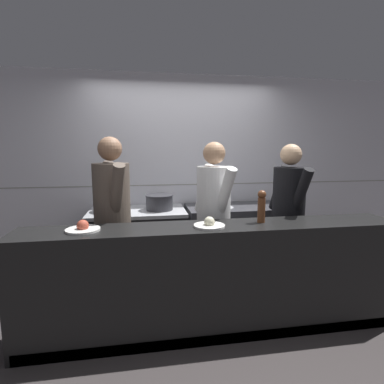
# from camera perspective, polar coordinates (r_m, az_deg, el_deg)

# --- Properties ---
(ground_plane) EXTENTS (14.00, 14.00, 0.00)m
(ground_plane) POSITION_cam_1_polar(r_m,az_deg,el_deg) (3.15, 1.58, -23.11)
(ground_plane) COLOR #383333
(wall_back_tiled) EXTENTS (8.00, 0.06, 2.60)m
(wall_back_tiled) POSITION_cam_1_polar(r_m,az_deg,el_deg) (4.08, -2.07, 3.57)
(wall_back_tiled) COLOR silver
(wall_back_tiled) RESTS_ON ground_plane
(oven_range) EXTENTS (1.16, 0.71, 0.90)m
(oven_range) POSITION_cam_1_polar(r_m,az_deg,el_deg) (3.83, -10.19, -9.94)
(oven_range) COLOR #232326
(oven_range) RESTS_ON ground_plane
(prep_counter) EXTENTS (1.33, 0.65, 0.90)m
(prep_counter) POSITION_cam_1_polar(r_m,az_deg,el_deg) (4.01, 8.71, -9.03)
(prep_counter) COLOR #38383D
(prep_counter) RESTS_ON ground_plane
(pass_counter) EXTENTS (3.35, 0.45, 0.98)m
(pass_counter) POSITION_cam_1_polar(r_m,az_deg,el_deg) (2.79, 4.44, -16.23)
(pass_counter) COLOR black
(pass_counter) RESTS_ON ground_plane
(stock_pot) EXTENTS (0.36, 0.36, 0.19)m
(stock_pot) POSITION_cam_1_polar(r_m,az_deg,el_deg) (3.71, -14.95, -2.01)
(stock_pot) COLOR #B7BABF
(stock_pot) RESTS_ON oven_range
(sauce_pot) EXTENTS (0.34, 0.34, 0.19)m
(sauce_pot) POSITION_cam_1_polar(r_m,az_deg,el_deg) (3.67, -6.22, -1.87)
(sauce_pot) COLOR #2D2D33
(sauce_pot) RESTS_ON oven_range
(mixing_bowl_steel) EXTENTS (0.27, 0.27, 0.09)m
(mixing_bowl_steel) POSITION_cam_1_polar(r_m,az_deg,el_deg) (3.79, 5.87, -2.25)
(mixing_bowl_steel) COLOR #B7BABF
(mixing_bowl_steel) RESTS_ON prep_counter
(plated_dish_main) EXTENTS (0.27, 0.27, 0.10)m
(plated_dish_main) POSITION_cam_1_polar(r_m,az_deg,el_deg) (2.60, -20.08, -6.47)
(plated_dish_main) COLOR white
(plated_dish_main) RESTS_ON pass_counter
(plated_dish_appetiser) EXTENTS (0.27, 0.27, 0.09)m
(plated_dish_appetiser) POSITION_cam_1_polar(r_m,az_deg,el_deg) (2.57, 3.33, -6.16)
(plated_dish_appetiser) COLOR white
(plated_dish_appetiser) RESTS_ON pass_counter
(pepper_mill) EXTENTS (0.08, 0.08, 0.29)m
(pepper_mill) POSITION_cam_1_polar(r_m,az_deg,el_deg) (2.76, 13.10, -2.53)
(pepper_mill) COLOR brown
(pepper_mill) RESTS_ON pass_counter
(chef_head_cook) EXTENTS (0.45, 0.76, 1.76)m
(chef_head_cook) POSITION_cam_1_polar(r_m,az_deg,el_deg) (3.08, -14.89, -4.46)
(chef_head_cook) COLOR black
(chef_head_cook) RESTS_ON ground_plane
(chef_sous) EXTENTS (0.43, 0.74, 1.71)m
(chef_sous) POSITION_cam_1_polar(r_m,az_deg,el_deg) (3.11, 4.12, -4.56)
(chef_sous) COLOR black
(chef_sous) RESTS_ON ground_plane
(chef_line) EXTENTS (0.38, 0.74, 1.69)m
(chef_line) POSITION_cam_1_polar(r_m,az_deg,el_deg) (3.43, 17.84, -3.92)
(chef_line) COLOR black
(chef_line) RESTS_ON ground_plane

